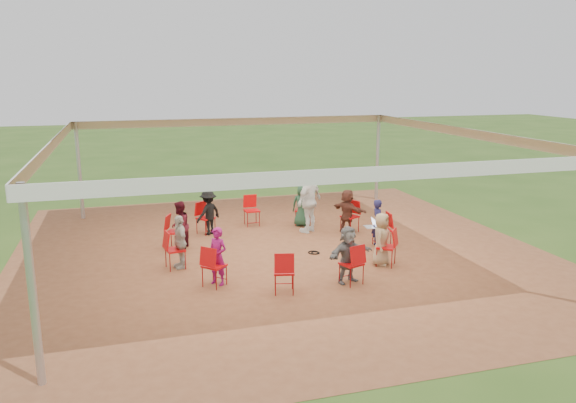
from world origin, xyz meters
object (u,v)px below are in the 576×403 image
object	(u,v)px
chair_1	(350,217)
chair_9	(351,264)
person_seated_0	(378,223)
person_seated_6	(217,256)
chair_10	(386,247)
person_seated_4	(180,225)
person_seated_8	(381,239)
chair_5	(176,232)
chair_2	(303,210)
chair_8	(284,272)
chair_6	(175,250)
standing_person	(309,201)
chair_0	(382,230)
person_seated_5	(180,242)
laptop	(372,224)
chair_4	(206,218)
person_seated_1	(347,211)
person_seated_2	(302,205)
person_seated_7	(348,254)
person_seated_3	(208,213)
chair_3	(252,211)
chair_7	(214,266)
cable_coil	(314,253)

from	to	relation	value
chair_1	chair_9	xyz separation A→B (m)	(-1.53, -3.79, 0.00)
person_seated_0	person_seated_6	bearing A→B (deg)	114.55
chair_10	person_seated_0	world-z (taller)	person_seated_0
person_seated_4	person_seated_8	size ratio (longest dim) A/B	1.00
chair_1	person_seated_8	world-z (taller)	person_seated_8
chair_5	chair_2	bearing A→B (deg)	130.91
chair_10	person_seated_8	xyz separation A→B (m)	(-0.09, 0.07, 0.18)
chair_8	person_seated_8	world-z (taller)	person_seated_8
chair_1	chair_6	size ratio (longest dim) A/B	1.00
standing_person	person_seated_4	bearing A→B (deg)	-29.21
chair_6	chair_9	world-z (taller)	same
chair_0	chair_6	bearing A→B (deg)	98.18
chair_9	standing_person	distance (m)	4.16
chair_1	person_seated_5	xyz separation A→B (m)	(-4.94, -1.71, 0.18)
chair_9	laptop	size ratio (longest dim) A/B	2.40
chair_4	chair_9	world-z (taller)	same
chair_8	person_seated_1	size ratio (longest dim) A/B	0.72
chair_6	person_seated_6	world-z (taller)	person_seated_6
chair_4	chair_5	world-z (taller)	same
person_seated_6	person_seated_1	bearing A→B (deg)	81.82
person_seated_2	person_seated_8	xyz separation A→B (m)	(0.72, -3.83, 0.00)
chair_0	laptop	distance (m)	0.32
chair_0	person_seated_2	bearing A→B (deg)	34.75
person_seated_0	person_seated_7	world-z (taller)	same
chair_6	person_seated_1	distance (m)	5.23
chair_2	chair_10	size ratio (longest dim) A/B	1.00
person_seated_4	person_seated_6	xyz separation A→B (m)	(0.52, -2.74, 0.00)
person_seated_3	chair_9	bearing A→B (deg)	81.63
chair_9	person_seated_5	world-z (taller)	person_seated_5
chair_9	person_seated_8	distance (m)	1.50
chair_1	person_seated_1	xyz separation A→B (m)	(-0.11, -0.05, 0.18)
chair_2	chair_3	distance (m)	1.52
chair_9	person_seated_0	size ratio (longest dim) A/B	0.72
chair_3	person_seated_0	distance (m)	4.00
chair_7	chair_8	distance (m)	1.52
chair_0	person_seated_2	xyz separation A→B (m)	(-1.39, 2.50, 0.18)
person_seated_0	chair_5	bearing A→B (deg)	81.63
chair_4	person_seated_1	size ratio (longest dim) A/B	0.72
chair_0	chair_10	world-z (taller)	same
standing_person	cable_coil	size ratio (longest dim) A/B	5.46
chair_5	chair_9	size ratio (longest dim) A/B	1.00
person_seated_6	cable_coil	distance (m)	3.09
person_seated_7	cable_coil	world-z (taller)	person_seated_7
chair_4	chair_7	world-z (taller)	same
chair_3	person_seated_0	world-z (taller)	person_seated_0
chair_3	chair_10	bearing A→B (deg)	114.55
person_seated_2	standing_person	world-z (taller)	standing_person
chair_7	chair_8	world-z (taller)	same
person_seated_6	person_seated_8	size ratio (longest dim) A/B	1.00
chair_4	person_seated_3	bearing A→B (deg)	90.00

